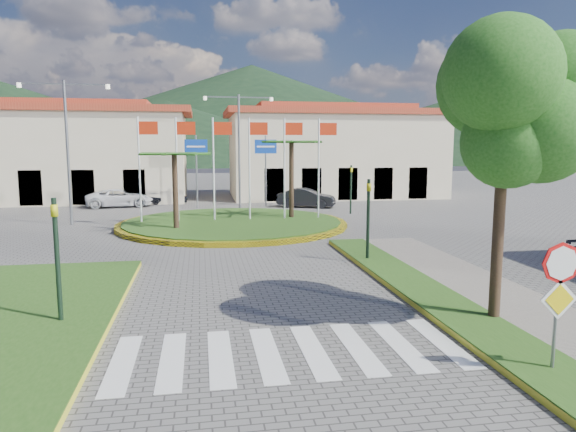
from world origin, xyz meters
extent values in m
cube|color=#254E16|center=(4.80, 2.00, 0.09)|extent=(1.60, 28.00, 0.18)
cube|color=silver|center=(0.00, 4.00, 0.01)|extent=(8.00, 3.00, 0.01)
cylinder|color=yellow|center=(0.00, 22.00, 0.12)|extent=(12.70, 12.70, 0.24)
cylinder|color=#254E16|center=(0.00, 22.00, 0.15)|extent=(12.00, 12.00, 0.30)
cylinder|color=black|center=(-3.00, 20.00, 2.02)|extent=(0.28, 0.28, 4.05)
cylinder|color=black|center=(3.50, 23.00, 2.34)|extent=(0.28, 0.28, 4.68)
cylinder|color=silver|center=(-5.00, 22.50, 3.00)|extent=(0.10, 0.10, 6.00)
cube|color=#B4240B|center=(-4.45, 22.50, 5.40)|extent=(1.00, 0.03, 0.70)
cylinder|color=silver|center=(-3.00, 22.50, 3.00)|extent=(0.10, 0.10, 6.00)
cube|color=#B4240B|center=(-2.45, 22.50, 5.40)|extent=(1.00, 0.03, 0.70)
cylinder|color=silver|center=(-1.00, 22.50, 3.00)|extent=(0.10, 0.10, 6.00)
cube|color=#B4240B|center=(-0.45, 22.50, 5.40)|extent=(1.00, 0.03, 0.70)
cylinder|color=silver|center=(1.00, 22.50, 3.00)|extent=(0.10, 0.10, 6.00)
cube|color=#B4240B|center=(1.55, 22.50, 5.40)|extent=(1.00, 0.03, 0.70)
cylinder|color=silver|center=(3.00, 22.50, 3.00)|extent=(0.10, 0.10, 6.00)
cube|color=#B4240B|center=(3.55, 22.50, 5.40)|extent=(1.00, 0.03, 0.70)
cylinder|color=silver|center=(5.00, 22.50, 3.00)|extent=(0.10, 0.10, 6.00)
cube|color=#B4240B|center=(5.55, 22.50, 5.40)|extent=(1.00, 0.03, 0.70)
cylinder|color=slate|center=(4.90, 2.00, 1.25)|extent=(0.07, 0.07, 2.50)
cylinder|color=red|center=(4.90, 1.95, 2.25)|extent=(0.80, 0.03, 0.80)
cube|color=yellow|center=(4.90, 1.94, 1.55)|extent=(0.78, 0.03, 0.78)
cylinder|color=black|center=(5.50, 5.00, 2.20)|extent=(0.28, 0.28, 4.40)
ellipsoid|color=#1B5015|center=(5.50, 5.00, 5.20)|extent=(3.60, 3.60, 3.20)
cylinder|color=black|center=(-5.20, 6.50, 1.60)|extent=(0.12, 0.12, 3.20)
imported|color=gold|center=(-5.20, 6.50, 2.60)|extent=(0.15, 0.18, 0.90)
cylinder|color=black|center=(4.50, 12.00, 1.60)|extent=(0.12, 0.12, 3.20)
imported|color=gold|center=(4.50, 12.00, 2.60)|extent=(0.15, 0.18, 0.90)
cylinder|color=black|center=(8.00, 26.00, 1.60)|extent=(0.12, 0.12, 3.20)
imported|color=gold|center=(8.00, 26.00, 2.60)|extent=(0.18, 0.15, 0.90)
cylinder|color=slate|center=(-2.00, 31.00, 2.60)|extent=(0.12, 0.12, 5.20)
cube|color=#0F3AA7|center=(-2.00, 30.94, 4.40)|extent=(1.60, 0.05, 1.00)
cylinder|color=slate|center=(3.00, 31.00, 2.60)|extent=(0.12, 0.12, 5.20)
cube|color=#0F3AA7|center=(3.00, 30.94, 4.40)|extent=(1.60, 0.05, 1.00)
cylinder|color=slate|center=(1.00, 30.00, 4.00)|extent=(0.16, 0.16, 8.00)
cube|color=slate|center=(-0.20, 30.00, 7.80)|extent=(2.40, 0.08, 0.08)
cube|color=slate|center=(2.20, 30.00, 7.80)|extent=(2.40, 0.08, 0.08)
cylinder|color=slate|center=(-9.00, 24.00, 4.00)|extent=(0.16, 0.16, 8.00)
cube|color=slate|center=(-10.20, 24.00, 7.80)|extent=(2.40, 0.08, 0.08)
cube|color=slate|center=(-7.80, 24.00, 7.80)|extent=(2.40, 0.08, 0.08)
cube|color=beige|center=(-14.00, 38.00, 3.50)|extent=(22.00, 9.00, 7.00)
cube|color=#9F331E|center=(-14.00, 38.00, 7.25)|extent=(23.32, 9.54, 0.50)
cube|color=#9F331E|center=(-14.00, 38.00, 7.75)|extent=(16.50, 4.95, 0.60)
cube|color=beige|center=(10.00, 38.00, 3.50)|extent=(18.00, 9.00, 7.00)
cube|color=#9F331E|center=(10.00, 38.00, 7.25)|extent=(19.08, 9.54, 0.50)
cube|color=#9F331E|center=(10.00, 38.00, 7.75)|extent=(13.50, 4.95, 0.60)
cone|color=black|center=(15.00, 160.00, 15.00)|extent=(180.00, 180.00, 30.00)
cone|color=black|center=(70.00, 135.00, 9.00)|extent=(120.00, 120.00, 18.00)
cone|color=black|center=(-10.00, 130.00, 8.00)|extent=(110.00, 110.00, 16.00)
imported|color=silver|center=(-7.63, 32.55, 0.66)|extent=(5.02, 2.89, 1.32)
imported|color=black|center=(-4.33, 34.13, 0.54)|extent=(3.24, 1.54, 1.07)
imported|color=black|center=(5.84, 30.00, 0.69)|extent=(4.43, 2.88, 1.38)
camera|label=1|loc=(-1.73, -6.44, 4.42)|focal=32.00mm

